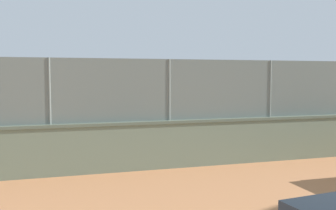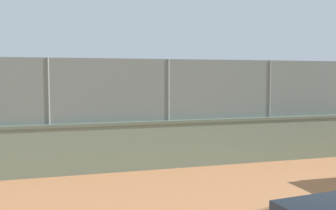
{
  "view_description": "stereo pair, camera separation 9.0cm",
  "coord_description": "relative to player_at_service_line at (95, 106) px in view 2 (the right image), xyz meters",
  "views": [
    {
      "loc": [
        6.26,
        23.36,
        2.5
      ],
      "look_at": [
        1.69,
        9.06,
        1.38
      ],
      "focal_mm": 41.57,
      "sensor_mm": 36.0,
      "label": 1
    },
    {
      "loc": [
        6.17,
        23.38,
        2.5
      ],
      "look_at": [
        1.69,
        9.06,
        1.38
      ],
      "focal_mm": 41.57,
      "sensor_mm": 36.0,
      "label": 2
    }
  ],
  "objects": [
    {
      "name": "player_near_wall_returning",
      "position": [
        -0.39,
        4.81,
        -0.05
      ],
      "size": [
        0.98,
        0.68,
        1.58
      ],
      "color": "black",
      "rests_on": "ground_plane"
    },
    {
      "name": "ground_plane",
      "position": [
        -3.85,
        -3.68,
        -0.98
      ],
      "size": [
        260.0,
        260.0,
        0.0
      ],
      "primitive_type": "plane",
      "color": "#B27247"
    },
    {
      "name": "player_crossing_court",
      "position": [
        -3.86,
        4.39,
        -0.12
      ],
      "size": [
        1.22,
        0.69,
        1.46
      ],
      "color": "#B2B2B2",
      "rests_on": "ground_plane"
    },
    {
      "name": "perimeter_wall",
      "position": [
        -3.92,
        9.72,
        -0.32
      ],
      "size": [
        25.33,
        0.8,
        1.3
      ],
      "color": "slate",
      "rests_on": "ground_plane"
    },
    {
      "name": "sports_ball",
      "position": [
        0.57,
        0.86,
        0.5
      ],
      "size": [
        0.23,
        0.23,
        0.23
      ],
      "primitive_type": "sphere",
      "color": "white"
    },
    {
      "name": "fence_panel_on_wall",
      "position": [
        -3.92,
        9.72,
        1.15
      ],
      "size": [
        24.89,
        0.43,
        1.65
      ],
      "color": "slate",
      "rests_on": "perimeter_wall"
    },
    {
      "name": "player_at_service_line",
      "position": [
        0.0,
        0.0,
        0.0
      ],
      "size": [
        1.22,
        0.76,
        1.65
      ],
      "color": "#B2B2B2",
      "rests_on": "ground_plane"
    }
  ]
}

